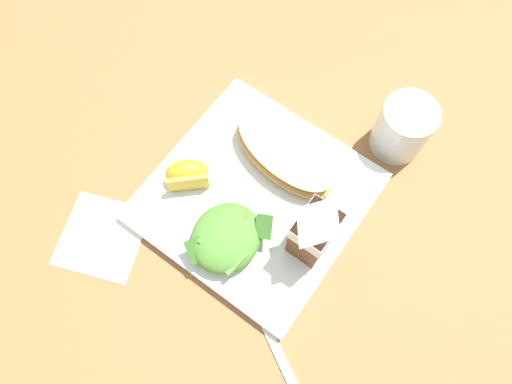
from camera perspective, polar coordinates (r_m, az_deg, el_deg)
The scene contains 9 objects.
ground at distance 0.66m, azimuth 0.00°, elevation -0.82°, with size 3.00×3.00×0.00m, color olive.
white_plate at distance 0.66m, azimuth 0.00°, elevation -0.57°, with size 0.28×0.28×0.02m, color silver.
cheesy_pizza_bread at distance 0.65m, azimuth 3.65°, elevation 4.52°, with size 0.10×0.18×0.04m.
green_salad_pile at distance 0.61m, azimuth -3.71°, elevation -5.60°, with size 0.11×0.10×0.04m.
milk_carton at distance 0.58m, azimuth 7.28°, elevation -4.67°, with size 0.06×0.04×0.11m.
orange_wedge_front at distance 0.65m, azimuth -8.48°, elevation 2.24°, with size 0.07×0.07×0.04m.
paper_napkin at distance 0.68m, azimuth -18.47°, elevation -5.23°, with size 0.11×0.11×0.00m, color white.
metal_fork at distance 0.62m, azimuth 3.31°, elevation -20.23°, with size 0.11×0.17×0.01m.
drinking_clear_cup at distance 0.69m, azimuth 17.65°, elevation 7.50°, with size 0.08×0.08×0.09m, color silver.
Camera 1 is at (0.19, 0.14, 0.62)m, focal length 32.45 mm.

